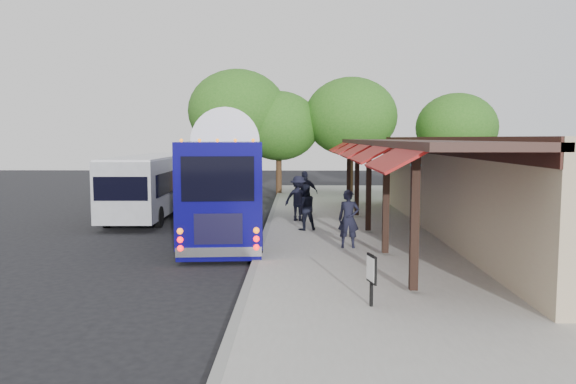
% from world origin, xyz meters
% --- Properties ---
extents(ground, '(90.00, 90.00, 0.00)m').
position_xyz_m(ground, '(0.00, 0.00, 0.00)').
color(ground, black).
rests_on(ground, ground).
extents(sidewalk, '(10.00, 40.00, 0.15)m').
position_xyz_m(sidewalk, '(5.00, 4.00, 0.07)').
color(sidewalk, '#9E9B93').
rests_on(sidewalk, ground).
extents(curb, '(0.20, 40.00, 0.16)m').
position_xyz_m(curb, '(0.05, 4.00, 0.07)').
color(curb, gray).
rests_on(curb, ground).
extents(station_shelter, '(8.15, 20.00, 3.60)m').
position_xyz_m(station_shelter, '(8.38, 4.00, 1.85)').
color(station_shelter, tan).
rests_on(station_shelter, ground).
extents(coach_bus, '(3.38, 11.71, 3.70)m').
position_xyz_m(coach_bus, '(-1.45, 4.86, 1.99)').
color(coach_bus, '#0C0860').
rests_on(coach_bus, ground).
extents(city_bus, '(2.46, 10.31, 2.76)m').
position_xyz_m(city_bus, '(-5.42, 9.41, 1.52)').
color(city_bus, gray).
rests_on(city_bus, ground).
extents(ped_a, '(0.67, 0.45, 1.81)m').
position_xyz_m(ped_a, '(2.81, 1.14, 1.05)').
color(ped_a, black).
rests_on(ped_a, sidewalk).
extents(ped_b, '(0.96, 0.83, 1.71)m').
position_xyz_m(ped_b, '(1.49, 4.46, 1.00)').
color(ped_b, black).
rests_on(ped_b, sidewalk).
extents(ped_c, '(1.20, 0.66, 1.94)m').
position_xyz_m(ped_c, '(1.55, 8.72, 1.12)').
color(ped_c, black).
rests_on(ped_c, sidewalk).
extents(ped_d, '(1.37, 1.08, 1.86)m').
position_xyz_m(ped_d, '(1.25, 6.84, 1.08)').
color(ped_d, black).
rests_on(ped_d, sidewalk).
extents(sign_board, '(0.16, 0.48, 1.07)m').
position_xyz_m(sign_board, '(2.72, -5.00, 0.87)').
color(sign_board, black).
rests_on(sign_board, sidewalk).
extents(tree_left, '(5.02, 5.02, 6.43)m').
position_xyz_m(tree_left, '(0.05, 18.57, 4.28)').
color(tree_left, '#382314').
rests_on(tree_left, ground).
extents(tree_mid, '(5.67, 5.67, 7.26)m').
position_xyz_m(tree_mid, '(4.47, 18.48, 4.84)').
color(tree_mid, '#382314').
rests_on(tree_mid, ground).
extents(tree_right, '(4.90, 4.90, 6.27)m').
position_xyz_m(tree_right, '(10.86, 18.23, 4.18)').
color(tree_right, '#382314').
rests_on(tree_right, ground).
extents(tree_far, '(6.05, 6.05, 7.74)m').
position_xyz_m(tree_far, '(-2.48, 18.49, 5.16)').
color(tree_far, '#382314').
rests_on(tree_far, ground).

